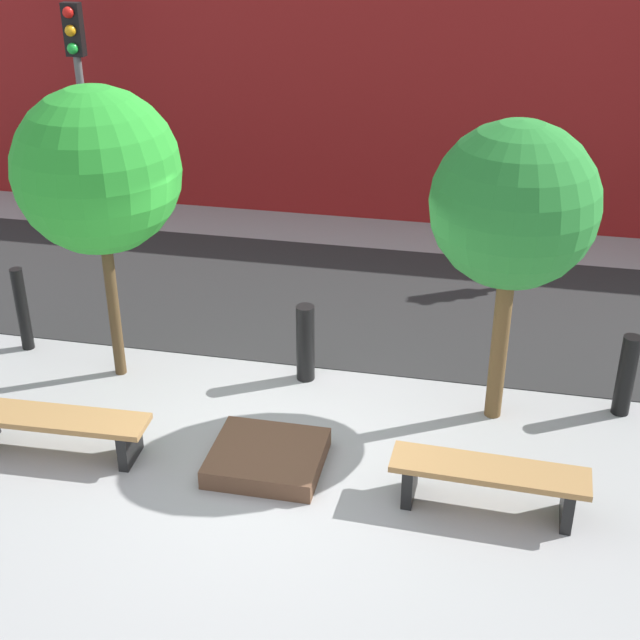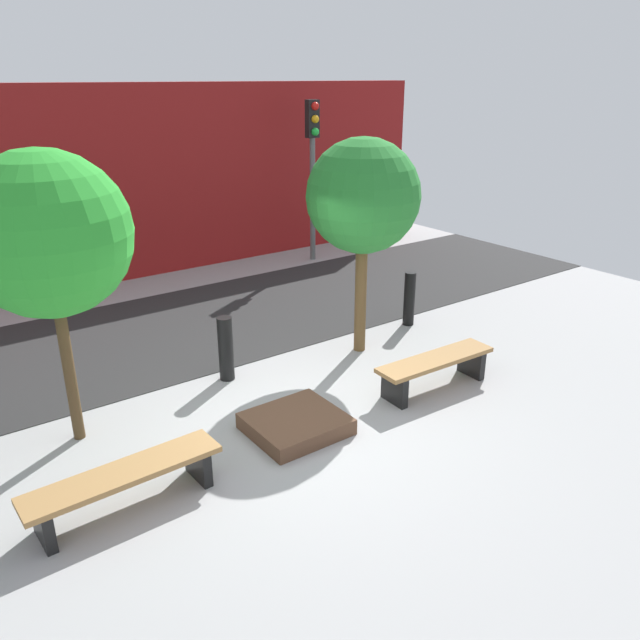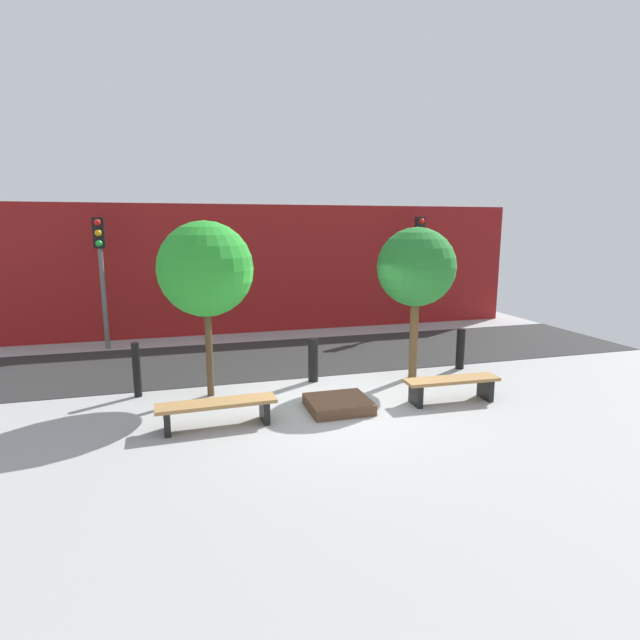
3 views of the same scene
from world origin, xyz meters
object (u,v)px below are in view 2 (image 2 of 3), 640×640
object	(u,v)px
tree_behind_right_bench	(363,197)
bollard_left	(226,349)
planter_bed	(296,424)
bench_right	(435,366)
bench_left	(125,481)
tree_behind_left_bench	(47,235)
bollard_center	(409,299)
traffic_light_mid_west	(313,152)

from	to	relation	value
tree_behind_right_bench	bollard_left	world-z (taller)	tree_behind_right_bench
planter_bed	bollard_left	bearing A→B (deg)	90.00
bench_right	tree_behind_right_bench	bearing A→B (deg)	91.98
bench_left	bench_right	xyz separation A→B (m)	(4.26, 0.00, 0.01)
tree_behind_left_bench	tree_behind_right_bench	xyz separation A→B (m)	(4.26, -0.00, -0.07)
bench_right	tree_behind_left_bench	size ratio (longest dim) A/B	0.54
planter_bed	tree_behind_right_bench	world-z (taller)	tree_behind_right_bench
planter_bed	bollard_left	xyz separation A→B (m)	(0.00, 1.71, 0.36)
tree_behind_right_bench	bollard_center	bearing A→B (deg)	13.44
tree_behind_right_bench	bollard_center	xyz separation A→B (m)	(1.34, 0.32, -1.89)
planter_bed	traffic_light_mid_west	xyz separation A→B (m)	(4.52, 5.95, 2.32)
planter_bed	tree_behind_left_bench	distance (m)	3.45
planter_bed	bench_left	bearing A→B (deg)	-174.63
bollard_left	bollard_center	world-z (taller)	bollard_center
bollard_left	bollard_center	size ratio (longest dim) A/B	0.99
bench_right	bollard_left	world-z (taller)	bollard_left
traffic_light_mid_west	bollard_left	bearing A→B (deg)	-136.82
bench_right	bollard_left	size ratio (longest dim) A/B	1.95
planter_bed	tree_behind_left_bench	bearing A→B (deg)	146.89
tree_behind_left_bench	bollard_left	bearing A→B (deg)	8.57
tree_behind_left_bench	bollard_left	distance (m)	2.91
bench_right	tree_behind_left_bench	bearing A→B (deg)	161.52
tree_behind_right_bench	bollard_center	size ratio (longest dim) A/B	3.45
tree_behind_left_bench	bollard_center	distance (m)	5.94
planter_bed	bollard_center	size ratio (longest dim) A/B	1.17
tree_behind_right_bench	traffic_light_mid_west	size ratio (longest dim) A/B	0.92
planter_bed	traffic_light_mid_west	bearing A→B (deg)	52.78
tree_behind_right_bench	planter_bed	bearing A→B (deg)	-146.89
bench_right	traffic_light_mid_west	xyz separation A→B (m)	(2.39, 6.15, 2.09)
bench_right	tree_behind_right_bench	xyz separation A→B (m)	(0.00, 1.59, 2.03)
bench_left	planter_bed	world-z (taller)	bench_left
tree_behind_left_bench	traffic_light_mid_west	xyz separation A→B (m)	(6.65, 4.56, -0.01)
tree_behind_right_bench	bollard_left	xyz separation A→B (m)	(-2.13, 0.32, -1.90)
bench_right	planter_bed	bearing A→B (deg)	176.61
bollard_center	traffic_light_mid_west	size ratio (longest dim) A/B	0.27
traffic_light_mid_west	bench_right	bearing A→B (deg)	-111.24
bench_right	bollard_left	xyz separation A→B (m)	(-2.13, 1.91, 0.13)
bench_left	tree_behind_right_bench	xyz separation A→B (m)	(4.26, 1.59, 2.04)
planter_bed	bollard_center	xyz separation A→B (m)	(3.47, 1.71, 0.36)
tree_behind_left_bench	bollard_left	xyz separation A→B (m)	(2.13, 0.32, -1.96)
bench_left	traffic_light_mid_west	distance (m)	9.30
tree_behind_left_bench	bench_right	bearing A→B (deg)	-20.46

